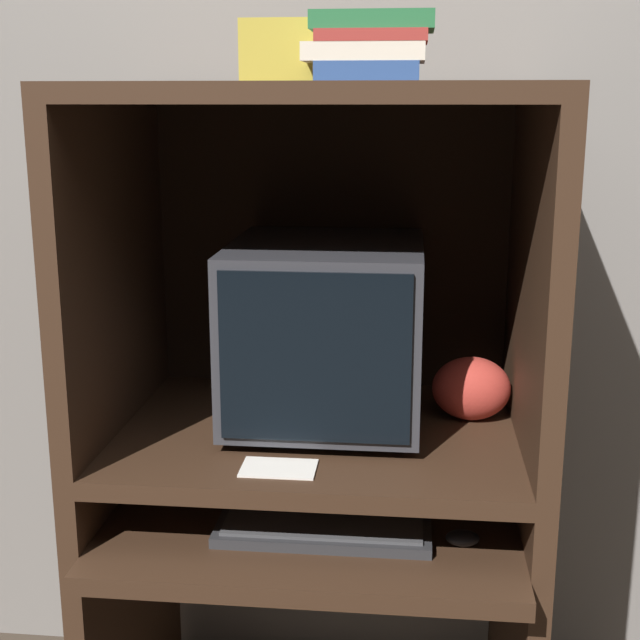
# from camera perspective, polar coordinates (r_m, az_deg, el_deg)

# --- Properties ---
(wall_back) EXTENTS (6.00, 0.06, 2.60)m
(wall_back) POSITION_cam_1_polar(r_m,az_deg,el_deg) (2.13, 1.00, 10.09)
(wall_back) COLOR gray
(wall_back) RESTS_ON ground_plane
(desk_base) EXTENTS (0.89, 0.72, 0.63)m
(desk_base) POSITION_cam_1_polar(r_m,az_deg,el_deg) (1.99, -0.26, -17.76)
(desk_base) COLOR #382316
(desk_base) RESTS_ON ground_plane
(desk_monitor_shelf) EXTENTS (0.89, 0.65, 0.15)m
(desk_monitor_shelf) POSITION_cam_1_polar(r_m,az_deg,el_deg) (1.88, -0.11, -7.83)
(desk_monitor_shelf) COLOR #382316
(desk_monitor_shelf) RESTS_ON desk_base
(hutch_upper) EXTENTS (0.89, 0.65, 0.69)m
(hutch_upper) POSITION_cam_1_polar(r_m,az_deg,el_deg) (1.79, 0.00, 7.00)
(hutch_upper) COLOR #382316
(hutch_upper) RESTS_ON desk_monitor_shelf
(crt_monitor) EXTENTS (0.39, 0.45, 0.38)m
(crt_monitor) POSITION_cam_1_polar(r_m,az_deg,el_deg) (1.85, 0.41, -0.64)
(crt_monitor) COLOR #333338
(crt_monitor) RESTS_ON desk_monitor_shelf
(keyboard) EXTENTS (0.41, 0.13, 0.03)m
(keyboard) POSITION_cam_1_polar(r_m,az_deg,el_deg) (1.74, 0.17, -13.40)
(keyboard) COLOR #2D2D30
(keyboard) RESTS_ON desk_base
(mouse) EXTENTS (0.06, 0.04, 0.03)m
(mouse) POSITION_cam_1_polar(r_m,az_deg,el_deg) (1.73, 9.11, -13.61)
(mouse) COLOR black
(mouse) RESTS_ON desk_base
(snack_bag) EXTENTS (0.17, 0.12, 0.14)m
(snack_bag) POSITION_cam_1_polar(r_m,az_deg,el_deg) (1.92, 9.65, -4.34)
(snack_bag) COLOR #BC382D
(snack_bag) RESTS_ON desk_monitor_shelf
(book_stack) EXTENTS (0.23, 0.17, 0.12)m
(book_stack) POSITION_cam_1_polar(r_m,az_deg,el_deg) (1.66, 3.16, 17.01)
(book_stack) COLOR navy
(book_stack) RESTS_ON hutch_upper
(paper_card) EXTENTS (0.14, 0.09, 0.00)m
(paper_card) POSITION_cam_1_polar(r_m,az_deg,el_deg) (1.67, -2.66, -9.45)
(paper_card) COLOR white
(paper_card) RESTS_ON desk_monitor_shelf
(storage_box) EXTENTS (0.17, 0.14, 0.12)m
(storage_box) POSITION_cam_1_polar(r_m,az_deg,el_deg) (1.77, -2.03, 16.73)
(storage_box) COLOR gold
(storage_box) RESTS_ON hutch_upper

